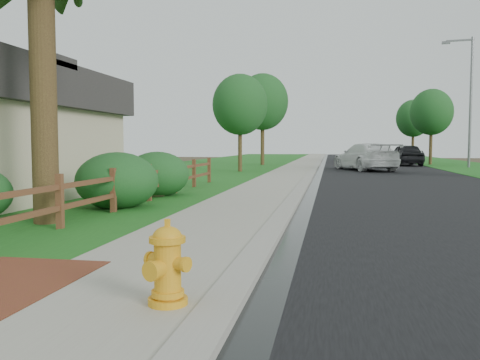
% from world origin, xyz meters
% --- Properties ---
extents(ground, '(120.00, 120.00, 0.00)m').
position_xyz_m(ground, '(0.00, 0.00, 0.00)').
color(ground, '#39301F').
extents(road, '(8.00, 90.00, 0.02)m').
position_xyz_m(road, '(4.60, 35.00, 0.01)').
color(road, black).
rests_on(road, ground).
extents(curb, '(0.40, 90.00, 0.12)m').
position_xyz_m(curb, '(0.40, 35.00, 0.06)').
color(curb, gray).
rests_on(curb, ground).
extents(wet_gutter, '(0.50, 90.00, 0.00)m').
position_xyz_m(wet_gutter, '(0.75, 35.00, 0.02)').
color(wet_gutter, black).
rests_on(wet_gutter, road).
extents(sidewalk, '(2.20, 90.00, 0.10)m').
position_xyz_m(sidewalk, '(-0.90, 35.00, 0.05)').
color(sidewalk, gray).
rests_on(sidewalk, ground).
extents(grass_strip, '(1.60, 90.00, 0.06)m').
position_xyz_m(grass_strip, '(-2.80, 35.00, 0.03)').
color(grass_strip, '#194E16').
rests_on(grass_strip, ground).
extents(lawn_near, '(9.00, 90.00, 0.04)m').
position_xyz_m(lawn_near, '(-8.00, 35.00, 0.02)').
color(lawn_near, '#194E16').
rests_on(lawn_near, ground).
extents(verge_far, '(6.00, 90.00, 0.04)m').
position_xyz_m(verge_far, '(11.50, 35.00, 0.02)').
color(verge_far, '#194E16').
rests_on(verge_far, ground).
extents(ranch_fence, '(0.12, 16.92, 1.10)m').
position_xyz_m(ranch_fence, '(-3.60, 6.40, 0.62)').
color(ranch_fence, '#52341B').
rests_on(ranch_fence, ground).
extents(fire_hydrant, '(0.55, 0.45, 0.84)m').
position_xyz_m(fire_hydrant, '(-0.10, -1.37, 0.48)').
color(fire_hydrant, yellow).
rests_on(fire_hydrant, sidewalk).
extents(white_suv, '(4.35, 6.37, 1.71)m').
position_xyz_m(white_suv, '(3.61, 27.14, 0.88)').
color(white_suv, white).
rests_on(white_suv, road).
extents(dark_car_mid, '(2.43, 5.09, 1.68)m').
position_xyz_m(dark_car_mid, '(7.20, 35.26, 0.86)').
color(dark_car_mid, black).
rests_on(dark_car_mid, road).
extents(dark_car_far, '(2.99, 5.07, 1.58)m').
position_xyz_m(dark_car_far, '(4.47, 39.71, 0.81)').
color(dark_car_far, black).
rests_on(dark_car_far, road).
extents(streetlight, '(2.11, 0.47, 9.15)m').
position_xyz_m(streetlight, '(10.91, 32.23, 5.18)').
color(streetlight, slate).
rests_on(streetlight, ground).
extents(boulder, '(1.29, 1.04, 0.79)m').
position_xyz_m(boulder, '(-3.90, 8.94, 0.39)').
color(boulder, brown).
rests_on(boulder, ground).
extents(shrub_b, '(2.37, 2.37, 1.46)m').
position_xyz_m(shrub_b, '(-3.90, 6.11, 0.73)').
color(shrub_b, '#1A491E').
rests_on(shrub_b, ground).
extents(shrub_c, '(2.60, 2.60, 1.43)m').
position_xyz_m(shrub_c, '(-3.90, 9.15, 0.72)').
color(shrub_c, '#1A491E').
rests_on(shrub_c, ground).
extents(tree_near_left, '(3.29, 3.29, 5.84)m').
position_xyz_m(tree_near_left, '(-3.90, 23.90, 4.01)').
color(tree_near_left, '#332115').
rests_on(tree_near_left, ground).
extents(tree_mid_left, '(4.05, 4.05, 7.24)m').
position_xyz_m(tree_mid_left, '(-3.90, 34.05, 5.00)').
color(tree_mid_left, '#332115').
rests_on(tree_mid_left, ground).
extents(tree_mid_right, '(3.37, 3.37, 6.12)m').
position_xyz_m(tree_mid_right, '(9.39, 37.13, 4.25)').
color(tree_mid_right, '#332115').
rests_on(tree_mid_right, ground).
extents(tree_far_right, '(3.17, 3.17, 5.84)m').
position_xyz_m(tree_far_right, '(9.00, 43.68, 4.08)').
color(tree_far_right, '#332115').
rests_on(tree_far_right, ground).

